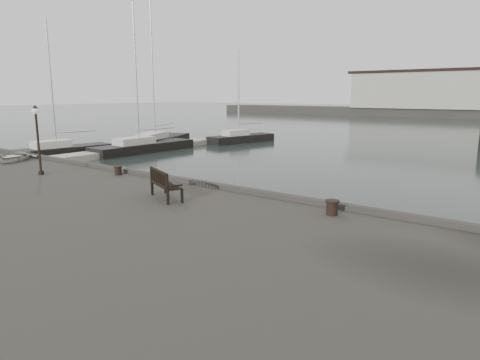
% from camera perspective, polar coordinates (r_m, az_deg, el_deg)
% --- Properties ---
extents(ground, '(400.00, 400.00, 0.00)m').
position_cam_1_polar(ground, '(17.43, -2.93, -5.94)').
color(ground, black).
rests_on(ground, ground).
extents(pontoon, '(2.00, 24.00, 0.50)m').
position_cam_1_polar(pontoon, '(38.52, -16.44, 3.55)').
color(pontoon, '#99968D').
rests_on(pontoon, ground).
extents(breakwater, '(140.00, 9.50, 12.20)m').
position_cam_1_polar(breakwater, '(105.87, 29.05, 9.49)').
color(breakwater, '#383530').
rests_on(breakwater, ground).
extents(bench, '(1.86, 1.26, 1.01)m').
position_cam_1_polar(bench, '(15.27, -9.89, -1.28)').
color(bench, black).
rests_on(bench, quay).
extents(bollard_left, '(0.48, 0.48, 0.41)m').
position_cam_1_polar(bollard_left, '(20.31, -15.95, 1.25)').
color(bollard_left, black).
rests_on(bollard_left, quay).
extents(bollard_right, '(0.51, 0.51, 0.46)m').
position_cam_1_polar(bollard_right, '(13.36, 12.17, -3.61)').
color(bollard_right, black).
rests_on(bollard_right, quay).
extents(lamp_post, '(0.32, 0.32, 3.16)m').
position_cam_1_polar(lamp_post, '(21.40, -25.42, 6.00)').
color(lamp_post, black).
rests_on(lamp_post, quay).
extents(dinghy, '(3.05, 3.16, 0.53)m').
position_cam_1_polar(dinghy, '(26.70, -27.95, 2.82)').
color(dinghy, beige).
rests_on(dinghy, quay).
extents(yacht_a, '(3.16, 8.69, 11.79)m').
position_cam_1_polar(yacht_a, '(39.47, -22.64, 3.30)').
color(yacht_a, black).
rests_on(yacht_a, ground).
extents(yacht_b, '(7.04, 11.88, 15.37)m').
position_cam_1_polar(yacht_b, '(44.95, -10.90, 4.86)').
color(yacht_b, black).
rests_on(yacht_b, ground).
extents(yacht_c, '(2.71, 10.39, 13.81)m').
position_cam_1_polar(yacht_c, '(40.12, -12.68, 4.02)').
color(yacht_c, black).
rests_on(yacht_c, ground).
extents(yacht_d, '(3.80, 8.33, 10.35)m').
position_cam_1_polar(yacht_d, '(47.06, 0.19, 5.33)').
color(yacht_d, black).
rests_on(yacht_d, ground).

